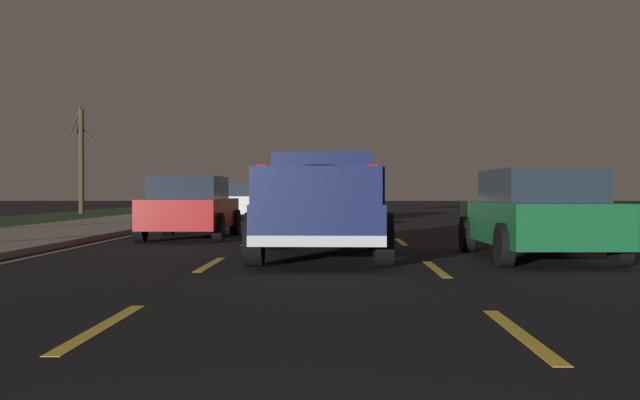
{
  "coord_description": "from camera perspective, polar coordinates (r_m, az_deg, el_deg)",
  "views": [
    {
      "loc": [
        -2.01,
        -0.25,
        1.16
      ],
      "look_at": [
        12.02,
        0.04,
        1.01
      ],
      "focal_mm": 43.24,
      "sensor_mm": 36.0,
      "label": 1
    }
  ],
  "objects": [
    {
      "name": "ground",
      "position": [
        29.03,
        0.71,
        -1.68
      ],
      "size": [
        144.0,
        144.0,
        0.0
      ],
      "primitive_type": "plane",
      "color": "black"
    },
    {
      "name": "sidewalk_shoulder",
      "position": [
        30.03,
        -13.66,
        -1.51
      ],
      "size": [
        108.0,
        4.0,
        0.12
      ],
      "primitive_type": "cube",
      "color": "gray",
      "rests_on": "ground"
    },
    {
      "name": "grass_verge",
      "position": [
        31.69,
        -22.43,
        -1.53
      ],
      "size": [
        108.0,
        6.0,
        0.01
      ],
      "primitive_type": "cube",
      "color": "#1E3819",
      "rests_on": "ground"
    },
    {
      "name": "lane_markings",
      "position": [
        31.99,
        -4.79,
        -1.47
      ],
      "size": [
        108.0,
        7.04,
        0.01
      ],
      "color": "yellow",
      "rests_on": "ground"
    },
    {
      "name": "pickup_truck",
      "position": [
        13.74,
        0.15,
        -0.13
      ],
      "size": [
        5.44,
        2.31,
        1.87
      ],
      "color": "#141E4C",
      "rests_on": "ground"
    },
    {
      "name": "sedan_tan",
      "position": [
        31.23,
        0.63,
        -0.08
      ],
      "size": [
        4.42,
        2.06,
        1.54
      ],
      "color": "#9E845B",
      "rests_on": "ground"
    },
    {
      "name": "sedan_green",
      "position": [
        13.82,
        15.73,
        -0.96
      ],
      "size": [
        4.44,
        2.09,
        1.54
      ],
      "color": "#14592D",
      "rests_on": "ground"
    },
    {
      "name": "sedan_red",
      "position": [
        19.37,
        -9.53,
        -0.51
      ],
      "size": [
        4.4,
        2.02,
        1.54
      ],
      "color": "maroon",
      "rests_on": "ground"
    },
    {
      "name": "sedan_white",
      "position": [
        32.48,
        -5.87,
        -0.06
      ],
      "size": [
        4.42,
        2.05,
        1.54
      ],
      "color": "silver",
      "rests_on": "ground"
    },
    {
      "name": "bare_tree_far",
      "position": [
        43.12,
        -17.24,
        2.97
      ],
      "size": [
        1.14,
        1.76,
        5.82
      ],
      "color": "#423323",
      "rests_on": "ground"
    }
  ]
}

